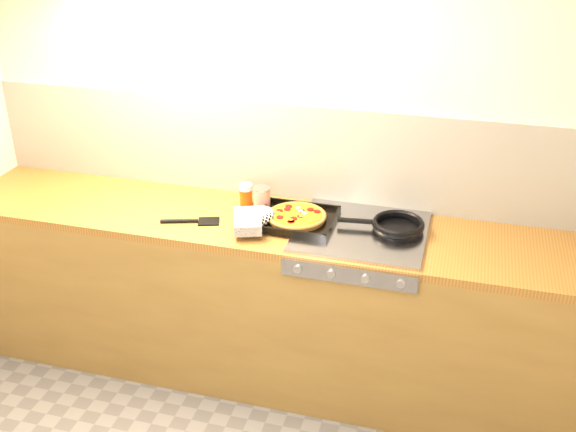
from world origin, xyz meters
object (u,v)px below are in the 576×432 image
(pizza_on_tray, at_px, (283,217))
(tomato_can, at_px, (262,199))
(juice_glass, at_px, (246,194))
(frying_pan, at_px, (397,225))

(pizza_on_tray, height_order, tomato_can, tomato_can)
(tomato_can, distance_m, juice_glass, 0.10)
(pizza_on_tray, relative_size, juice_glass, 4.29)
(pizza_on_tray, distance_m, juice_glass, 0.29)
(tomato_can, xyz_separation_m, juice_glass, (-0.10, 0.03, -0.00))
(pizza_on_tray, relative_size, tomato_can, 4.00)
(frying_pan, height_order, tomato_can, tomato_can)
(pizza_on_tray, bearing_deg, juice_glass, 145.76)
(frying_pan, relative_size, juice_glass, 3.71)
(tomato_can, bearing_deg, frying_pan, -5.20)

